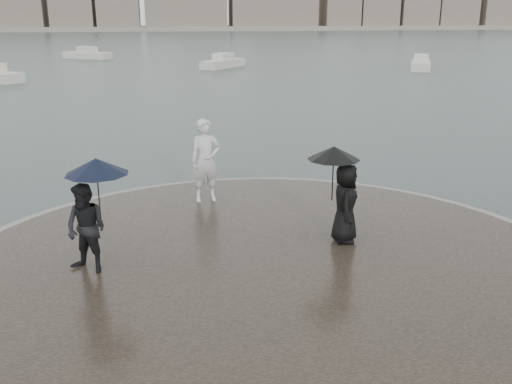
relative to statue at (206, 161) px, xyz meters
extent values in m
cylinder|color=gray|center=(0.75, -4.22, -1.21)|extent=(12.50, 12.50, 0.32)
cylinder|color=#2D261E|center=(0.75, -4.22, -1.19)|extent=(11.90, 11.90, 0.36)
imported|color=silver|center=(0.00, 0.00, 0.00)|extent=(0.79, 0.57, 2.02)
imported|color=black|center=(-2.39, -3.66, -0.21)|extent=(0.99, 0.93, 1.61)
cylinder|color=black|center=(-2.14, -3.56, 0.34)|extent=(0.02, 0.02, 0.90)
cone|color=black|center=(-2.14, -3.56, 0.89)|extent=(1.11, 1.11, 0.28)
imported|color=black|center=(2.53, -3.06, -0.21)|extent=(0.71, 0.90, 1.61)
cylinder|color=black|center=(2.28, -2.96, 0.29)|extent=(0.02, 0.02, 0.90)
cone|color=black|center=(2.28, -2.96, 0.81)|extent=(1.04, 1.04, 0.26)
cube|color=gray|center=(0.75, 155.28, -0.77)|extent=(260.00, 20.00, 1.20)
cube|color=gray|center=(-36.25, 152.28, 4.63)|extent=(12.00, 10.00, 12.00)
cube|color=gray|center=(-23.25, 152.28, 3.63)|extent=(11.00, 10.00, 10.00)
cube|color=gray|center=(-11.25, 152.28, 4.13)|extent=(11.00, 10.00, 11.00)
cube|color=gray|center=(0.75, 152.28, 3.13)|extent=(10.00, 10.00, 9.00)
cube|color=gray|center=(11.75, 152.28, 4.63)|extent=(12.00, 10.00, 12.00)
cube|color=gray|center=(24.75, 152.28, 3.63)|extent=(11.00, 10.00, 10.00)
cube|color=gray|center=(36.75, 152.28, 5.13)|extent=(13.00, 10.00, 13.00)
cube|color=gray|center=(50.75, 152.28, 3.13)|extent=(10.00, 10.00, 9.00)
cube|color=gray|center=(61.75, 152.28, 4.13)|extent=(11.00, 10.00, 11.00)
cube|color=gray|center=(73.75, 152.28, 3.63)|extent=(11.00, 10.00, 10.00)
cube|color=gray|center=(85.75, 152.28, 4.63)|extent=(12.00, 10.00, 12.00)
cube|color=gray|center=(98.75, 152.28, 3.13)|extent=(10.00, 10.00, 9.00)
cube|color=beige|center=(4.72, 39.37, -1.12)|extent=(4.62, 5.34, 0.90)
cube|color=beige|center=(4.72, 39.37, -0.52)|extent=(2.17, 2.32, 0.90)
cube|color=beige|center=(-8.73, 52.39, -1.12)|extent=(5.49, 4.32, 0.90)
cube|color=beige|center=(-8.73, 52.39, -0.52)|extent=(2.33, 2.09, 0.90)
cube|color=beige|center=(21.75, 34.88, -1.12)|extent=(3.76, 5.66, 0.90)
cube|color=beige|center=(21.75, 34.88, -0.52)|extent=(1.93, 2.32, 0.90)
camera|label=1|loc=(-0.98, -13.35, 3.41)|focal=40.00mm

